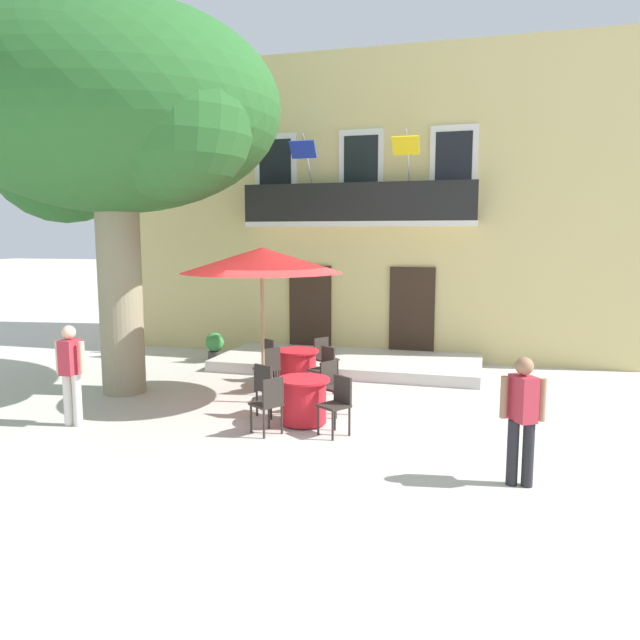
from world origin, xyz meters
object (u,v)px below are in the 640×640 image
at_px(cafe_chair_near_tree_2, 333,384).
at_px(cafe_chair_middle_1, 269,367).
at_px(cafe_chair_near_tree_3, 268,386).
at_px(cafe_chair_near_tree_0, 269,401).
at_px(plane_tree, 110,120).
at_px(ground_planter_left, 215,345).
at_px(pedestrian_near_entrance, 522,414).
at_px(cafe_chair_middle_2, 324,367).
at_px(cafe_chair_middle_3, 324,356).
at_px(cafe_table_near_tree, 304,401).
at_px(cafe_chair_middle_0, 272,356).
at_px(cafe_chair_near_tree_1, 338,401).
at_px(cafe_table_middle, 298,368).
at_px(cafe_umbrella, 262,261).
at_px(pedestrian_mid_plaza, 71,370).

bearing_deg(cafe_chair_near_tree_2, cafe_chair_middle_1, 146.55).
bearing_deg(cafe_chair_near_tree_3, cafe_chair_near_tree_0, -68.18).
distance_m(plane_tree, ground_planter_left, 5.85).
bearing_deg(cafe_chair_middle_1, pedestrian_near_entrance, -36.66).
xyz_separation_m(cafe_chair_near_tree_0, ground_planter_left, (-3.28, 5.01, -0.15)).
bearing_deg(cafe_chair_near_tree_2, plane_tree, 174.90).
bearing_deg(cafe_chair_middle_2, cafe_chair_near_tree_3, -106.63).
bearing_deg(cafe_chair_middle_3, cafe_table_near_tree, -81.06).
height_order(cafe_chair_middle_0, ground_planter_left, cafe_chair_middle_0).
height_order(cafe_chair_middle_2, ground_planter_left, cafe_chair_middle_2).
bearing_deg(cafe_chair_middle_3, cafe_chair_near_tree_1, -71.43).
bearing_deg(cafe_chair_middle_2, pedestrian_near_entrance, -46.29).
distance_m(cafe_chair_near_tree_1, cafe_chair_near_tree_3, 1.50).
xyz_separation_m(cafe_table_middle, cafe_chair_middle_0, (-0.68, 0.33, 0.14)).
distance_m(cafe_table_middle, cafe_chair_middle_3, 0.77).
bearing_deg(plane_tree, pedestrian_near_entrance, -20.34).
bearing_deg(cafe_table_middle, cafe_chair_middle_0, 154.08).
height_order(cafe_chair_near_tree_3, cafe_chair_middle_1, same).
distance_m(cafe_table_near_tree, cafe_chair_near_tree_0, 0.77).
bearing_deg(cafe_table_near_tree, pedestrian_near_entrance, -26.78).
relative_size(cafe_umbrella, ground_planter_left, 4.20).
bearing_deg(cafe_table_near_tree, cafe_chair_middle_1, 125.90).
height_order(cafe_chair_middle_1, cafe_umbrella, cafe_umbrella).
relative_size(cafe_table_near_tree, ground_planter_left, 1.25).
distance_m(cafe_chair_near_tree_2, cafe_chair_middle_0, 2.71).
bearing_deg(cafe_chair_near_tree_3, pedestrian_near_entrance, -25.42).
relative_size(cafe_chair_middle_2, cafe_umbrella, 0.31).
height_order(cafe_chair_near_tree_2, cafe_umbrella, cafe_umbrella).
xyz_separation_m(cafe_chair_middle_1, pedestrian_mid_plaza, (-2.33, -2.80, 0.40)).
distance_m(cafe_table_middle, cafe_umbrella, 2.60).
relative_size(cafe_chair_near_tree_1, cafe_chair_near_tree_2, 1.00).
bearing_deg(ground_planter_left, cafe_chair_middle_3, -22.93).
distance_m(cafe_chair_near_tree_2, ground_planter_left, 5.38).
distance_m(cafe_chair_middle_2, cafe_chair_middle_3, 1.06).
bearing_deg(cafe_chair_near_tree_1, cafe_table_near_tree, 151.11).
relative_size(cafe_chair_middle_3, ground_planter_left, 1.32).
distance_m(cafe_chair_middle_3, pedestrian_near_entrance, 6.01).
bearing_deg(plane_tree, cafe_chair_near_tree_1, -16.87).
height_order(cafe_chair_near_tree_3, cafe_table_middle, cafe_chair_near_tree_3).
bearing_deg(cafe_table_middle, pedestrian_mid_plaza, -128.28).
bearing_deg(plane_tree, cafe_chair_near_tree_3, -13.90).
relative_size(cafe_chair_near_tree_0, cafe_table_middle, 1.05).
xyz_separation_m(cafe_chair_near_tree_2, cafe_chair_middle_2, (-0.50, 1.30, 0.00)).
bearing_deg(cafe_chair_middle_2, cafe_chair_middle_0, 152.29).
xyz_separation_m(cafe_chair_middle_1, cafe_chair_middle_2, (1.04, 0.28, 0.00)).
distance_m(cafe_chair_near_tree_3, cafe_chair_middle_3, 2.78).
xyz_separation_m(cafe_chair_near_tree_0, cafe_chair_middle_0, (-1.18, 3.35, 0.00)).
xyz_separation_m(cafe_table_near_tree, cafe_chair_near_tree_1, (0.66, -0.36, 0.14)).
distance_m(cafe_chair_middle_0, ground_planter_left, 2.68).
bearing_deg(cafe_chair_middle_2, cafe_umbrella, -132.89).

